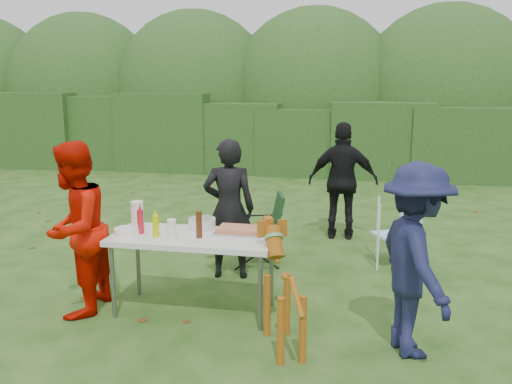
% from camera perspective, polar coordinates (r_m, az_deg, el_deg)
% --- Properties ---
extents(ground, '(80.00, 80.00, 0.00)m').
position_cam_1_polar(ground, '(5.15, -4.61, -12.80)').
color(ground, '#1E4211').
extents(hedge_row, '(22.00, 1.40, 1.70)m').
position_cam_1_polar(hedge_row, '(12.64, 5.34, 5.75)').
color(hedge_row, '#23471C').
rests_on(hedge_row, ground).
extents(shrub_backdrop, '(20.00, 2.60, 3.20)m').
position_cam_1_polar(shrub_backdrop, '(14.18, 6.10, 9.40)').
color(shrub_backdrop, '#3D6628').
rests_on(shrub_backdrop, ground).
extents(folding_table, '(1.50, 0.70, 0.74)m').
position_cam_1_polar(folding_table, '(5.02, -6.59, -5.14)').
color(folding_table, silver).
rests_on(folding_table, ground).
extents(person_cook, '(0.61, 0.45, 1.53)m').
position_cam_1_polar(person_cook, '(5.87, -2.86, -1.79)').
color(person_cook, black).
rests_on(person_cook, ground).
extents(person_red_jacket, '(0.65, 0.81, 1.60)m').
position_cam_1_polar(person_red_jacket, '(5.21, -18.58, -3.73)').
color(person_red_jacket, red).
rests_on(person_red_jacket, ground).
extents(person_black_puffy, '(0.94, 0.41, 1.59)m').
position_cam_1_polar(person_black_puffy, '(7.43, 9.15, 1.14)').
color(person_black_puffy, black).
rests_on(person_black_puffy, ground).
extents(child, '(0.85, 1.12, 1.53)m').
position_cam_1_polar(child, '(4.40, 16.46, -6.90)').
color(child, '#171A3F').
rests_on(child, ground).
extents(dog, '(0.73, 1.06, 0.93)m').
position_cam_1_polar(dog, '(4.38, 3.00, -10.66)').
color(dog, '#914E12').
rests_on(dog, ground).
extents(camping_chair, '(0.65, 0.65, 0.85)m').
position_cam_1_polar(camping_chair, '(6.36, 0.50, -3.91)').
color(camping_chair, '#1A3C1C').
rests_on(camping_chair, ground).
extents(lawn_chair, '(0.64, 0.64, 0.79)m').
position_cam_1_polar(lawn_chair, '(6.53, 14.47, -4.12)').
color(lawn_chair, '#59BDE8').
rests_on(lawn_chair, ground).
extents(food_tray, '(0.45, 0.30, 0.02)m').
position_cam_1_polar(food_tray, '(5.04, -1.72, -4.23)').
color(food_tray, '#B7B7BA').
rests_on(food_tray, folding_table).
extents(focaccia_bread, '(0.40, 0.26, 0.04)m').
position_cam_1_polar(focaccia_bread, '(5.03, -1.72, -3.92)').
color(focaccia_bread, '#C1734E').
rests_on(focaccia_bread, food_tray).
extents(mustard_bottle, '(0.06, 0.06, 0.20)m').
position_cam_1_polar(mustard_bottle, '(4.98, -10.51, -3.56)').
color(mustard_bottle, '#C9D500').
rests_on(mustard_bottle, folding_table).
extents(ketchup_bottle, '(0.06, 0.06, 0.22)m').
position_cam_1_polar(ketchup_bottle, '(5.12, -12.07, -3.08)').
color(ketchup_bottle, '#B51A26').
rests_on(ketchup_bottle, folding_table).
extents(beer_bottle, '(0.06, 0.06, 0.24)m').
position_cam_1_polar(beer_bottle, '(4.89, -6.02, -3.45)').
color(beer_bottle, '#47230F').
rests_on(beer_bottle, folding_table).
extents(paper_towel_roll, '(0.12, 0.12, 0.26)m').
position_cam_1_polar(paper_towel_roll, '(5.31, -12.39, -2.35)').
color(paper_towel_roll, white).
rests_on(paper_towel_roll, folding_table).
extents(cup_stack, '(0.08, 0.08, 0.18)m').
position_cam_1_polar(cup_stack, '(4.89, -8.87, -3.90)').
color(cup_stack, white).
rests_on(cup_stack, folding_table).
extents(pasta_bowl, '(0.26, 0.26, 0.10)m').
position_cam_1_polar(pasta_bowl, '(5.21, -5.71, -3.31)').
color(pasta_bowl, silver).
rests_on(pasta_bowl, folding_table).
extents(plate_stack, '(0.24, 0.24, 0.05)m').
position_cam_1_polar(plate_stack, '(5.17, -13.42, -3.97)').
color(plate_stack, white).
rests_on(plate_stack, folding_table).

